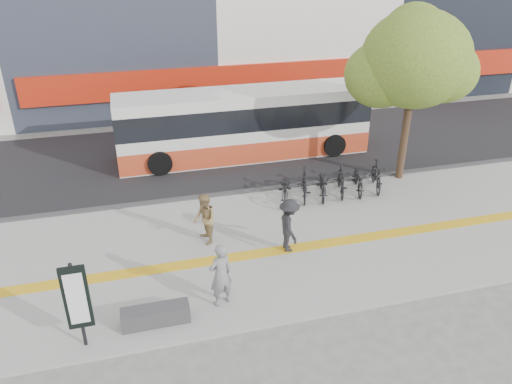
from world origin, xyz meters
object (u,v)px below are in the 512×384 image
object	(u,v)px
pedestrian_dark	(289,225)
signboard	(77,299)
pedestrian_tan	(205,219)
street_tree	(413,61)
bench	(156,315)
bus	(244,126)
seated_woman	(221,275)

from	to	relation	value
pedestrian_dark	signboard	bearing A→B (deg)	115.77
signboard	pedestrian_tan	distance (m)	4.90
street_tree	bench	bearing A→B (deg)	-148.38
pedestrian_tan	bus	bearing A→B (deg)	148.48
bench	seated_woman	world-z (taller)	seated_woman
signboard	bus	world-z (taller)	bus
bench	signboard	distance (m)	1.94
bench	seated_woman	size ratio (longest dim) A/B	0.92
bus	pedestrian_tan	xyz separation A→B (m)	(-2.80, -6.47, -0.50)
street_tree	bus	bearing A→B (deg)	144.83
street_tree	signboard	bearing A→B (deg)	-150.93
signboard	street_tree	xyz separation A→B (m)	(11.38, 6.33, 3.15)
bench	pedestrian_dark	distance (m)	4.64
signboard	street_tree	distance (m)	13.40
bench	signboard	xyz separation A→B (m)	(-1.60, -0.31, 1.06)
bench	street_tree	xyz separation A→B (m)	(9.78, 6.02, 4.21)
bus	seated_woman	world-z (taller)	bus
bench	signboard	world-z (taller)	signboard
signboard	bus	xyz separation A→B (m)	(6.16, 10.01, 0.00)
signboard	street_tree	world-z (taller)	street_tree
bus	seated_woman	xyz separation A→B (m)	(-2.91, -9.39, -0.42)
seated_woman	pedestrian_tan	world-z (taller)	seated_woman
street_tree	pedestrian_dark	bearing A→B (deg)	-146.26
pedestrian_tan	pedestrian_dark	size ratio (longest dim) A/B	0.96
bench	bus	xyz separation A→B (m)	(4.56, 9.70, 1.07)
pedestrian_tan	pedestrian_dark	distance (m)	2.51
bench	street_tree	size ratio (longest dim) A/B	0.25
street_tree	seated_woman	world-z (taller)	street_tree
bench	street_tree	bearing A→B (deg)	31.62
pedestrian_dark	street_tree	bearing A→B (deg)	-54.34
signboard	bus	size ratio (longest dim) A/B	0.21
bench	signboard	bearing A→B (deg)	-169.19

